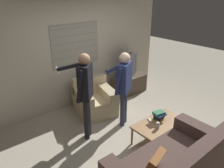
{
  "coord_description": "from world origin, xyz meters",
  "views": [
    {
      "loc": [
        -2.59,
        -2.42,
        2.71
      ],
      "look_at": [
        -0.1,
        0.59,
        1.0
      ],
      "focal_mm": 35.0,
      "sensor_mm": 36.0,
      "label": 1
    }
  ],
  "objects_px": {
    "person_right_standing": "(124,81)",
    "book_stack": "(159,116)",
    "person_left_standing": "(85,87)",
    "soda_can": "(158,125)",
    "tv": "(129,66)",
    "armchair_beige": "(94,99)",
    "spare_remote": "(150,120)",
    "coffee_table": "(159,124)"
  },
  "relations": [
    {
      "from": "armchair_beige",
      "to": "coffee_table",
      "type": "distance_m",
      "value": 1.72
    },
    {
      "from": "person_left_standing",
      "to": "tv",
      "type": "bearing_deg",
      "value": -16.78
    },
    {
      "from": "armchair_beige",
      "to": "tv",
      "type": "xyz_separation_m",
      "value": [
        1.35,
        0.23,
        0.47
      ]
    },
    {
      "from": "soda_can",
      "to": "person_left_standing",
      "type": "bearing_deg",
      "value": 127.26
    },
    {
      "from": "armchair_beige",
      "to": "tv",
      "type": "bearing_deg",
      "value": -156.11
    },
    {
      "from": "person_left_standing",
      "to": "soda_can",
      "type": "xyz_separation_m",
      "value": [
        0.81,
        -1.07,
        -0.61
      ]
    },
    {
      "from": "person_right_standing",
      "to": "soda_can",
      "type": "bearing_deg",
      "value": -121.38
    },
    {
      "from": "book_stack",
      "to": "coffee_table",
      "type": "bearing_deg",
      "value": -132.68
    },
    {
      "from": "armchair_beige",
      "to": "soda_can",
      "type": "distance_m",
      "value": 1.8
    },
    {
      "from": "person_left_standing",
      "to": "spare_remote",
      "type": "bearing_deg",
      "value": -83.98
    },
    {
      "from": "armchair_beige",
      "to": "spare_remote",
      "type": "height_order",
      "value": "armchair_beige"
    },
    {
      "from": "tv",
      "to": "soda_can",
      "type": "relative_size",
      "value": 5.88
    },
    {
      "from": "person_left_standing",
      "to": "spare_remote",
      "type": "xyz_separation_m",
      "value": [
        0.9,
        -0.82,
        -0.67
      ]
    },
    {
      "from": "spare_remote",
      "to": "soda_can",
      "type": "bearing_deg",
      "value": -81.94
    },
    {
      "from": "spare_remote",
      "to": "tv",
      "type": "bearing_deg",
      "value": 83.67
    },
    {
      "from": "coffee_table",
      "to": "person_right_standing",
      "type": "relative_size",
      "value": 0.64
    },
    {
      "from": "tv",
      "to": "soda_can",
      "type": "distance_m",
      "value": 2.38
    },
    {
      "from": "coffee_table",
      "to": "soda_can",
      "type": "height_order",
      "value": "soda_can"
    },
    {
      "from": "coffee_table",
      "to": "soda_can",
      "type": "distance_m",
      "value": 0.22
    },
    {
      "from": "person_right_standing",
      "to": "armchair_beige",
      "type": "bearing_deg",
      "value": 72.49
    },
    {
      "from": "armchair_beige",
      "to": "book_stack",
      "type": "bearing_deg",
      "value": 116.76
    },
    {
      "from": "person_right_standing",
      "to": "book_stack",
      "type": "height_order",
      "value": "person_right_standing"
    },
    {
      "from": "soda_can",
      "to": "person_right_standing",
      "type": "bearing_deg",
      "value": 87.74
    },
    {
      "from": "tv",
      "to": "person_right_standing",
      "type": "bearing_deg",
      "value": 12.67
    },
    {
      "from": "person_left_standing",
      "to": "person_right_standing",
      "type": "relative_size",
      "value": 1.07
    },
    {
      "from": "armchair_beige",
      "to": "person_right_standing",
      "type": "height_order",
      "value": "person_right_standing"
    },
    {
      "from": "tv",
      "to": "book_stack",
      "type": "xyz_separation_m",
      "value": [
        -0.99,
        -1.86,
        -0.29
      ]
    },
    {
      "from": "person_left_standing",
      "to": "person_right_standing",
      "type": "bearing_deg",
      "value": -49.22
    },
    {
      "from": "tv",
      "to": "book_stack",
      "type": "relative_size",
      "value": 2.99
    },
    {
      "from": "tv",
      "to": "person_right_standing",
      "type": "distance_m",
      "value": 1.61
    },
    {
      "from": "person_right_standing",
      "to": "soda_can",
      "type": "relative_size",
      "value": 12.65
    },
    {
      "from": "coffee_table",
      "to": "tv",
      "type": "bearing_deg",
      "value": 61.27
    },
    {
      "from": "person_right_standing",
      "to": "book_stack",
      "type": "xyz_separation_m",
      "value": [
        0.19,
        -0.79,
        -0.51
      ]
    },
    {
      "from": "person_left_standing",
      "to": "soda_can",
      "type": "bearing_deg",
      "value": -94.5
    },
    {
      "from": "soda_can",
      "to": "spare_remote",
      "type": "xyz_separation_m",
      "value": [
        0.08,
        0.25,
        -0.05
      ]
    },
    {
      "from": "coffee_table",
      "to": "armchair_beige",
      "type": "bearing_deg",
      "value": 100.05
    },
    {
      "from": "coffee_table",
      "to": "person_left_standing",
      "type": "relative_size",
      "value": 0.6
    },
    {
      "from": "person_left_standing",
      "to": "armchair_beige",
      "type": "bearing_deg",
      "value": 4.66
    },
    {
      "from": "soda_can",
      "to": "spare_remote",
      "type": "relative_size",
      "value": 0.94
    },
    {
      "from": "armchair_beige",
      "to": "soda_can",
      "type": "xyz_separation_m",
      "value": [
        0.13,
        -1.79,
        0.15
      ]
    },
    {
      "from": "person_left_standing",
      "to": "person_right_standing",
      "type": "height_order",
      "value": "person_left_standing"
    },
    {
      "from": "soda_can",
      "to": "spare_remote",
      "type": "distance_m",
      "value": 0.27
    }
  ]
}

